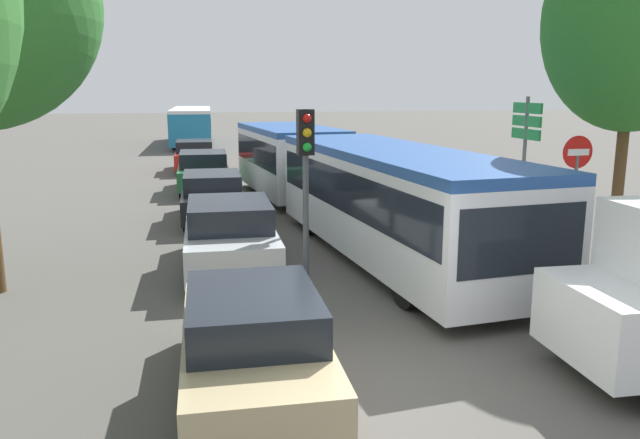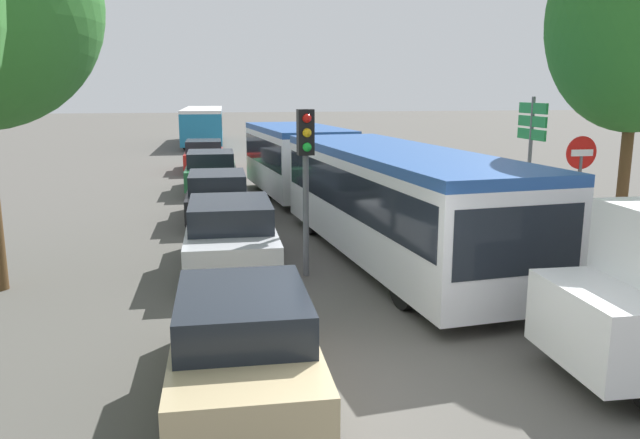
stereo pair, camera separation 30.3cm
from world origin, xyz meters
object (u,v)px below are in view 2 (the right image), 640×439
(articulated_bus, at_px, (344,176))
(tree_right_near, at_px, (640,20))
(queued_car_tan, at_px, (243,342))
(queued_car_black, at_px, (218,196))
(queued_car_red, at_px, (204,155))
(city_bus_rear, at_px, (203,123))
(queued_car_silver, at_px, (231,234))
(traffic_light, at_px, (306,155))
(direction_sign_post, at_px, (531,136))
(queued_car_green, at_px, (211,171))
(no_entry_sign, at_px, (579,181))

(articulated_bus, relative_size, tree_right_near, 2.29)
(queued_car_tan, xyz_separation_m, queued_car_black, (0.04, 10.91, 0.02))
(queued_car_tan, xyz_separation_m, queued_car_red, (-0.21, 22.65, 0.03))
(articulated_bus, xyz_separation_m, tree_right_near, (4.98, -4.97, 3.71))
(city_bus_rear, distance_m, queued_car_red, 14.89)
(queued_car_silver, bearing_deg, traffic_light, -116.54)
(articulated_bus, xyz_separation_m, queued_car_red, (-3.68, 13.28, -0.71))
(queued_car_tan, bearing_deg, direction_sign_post, -44.47)
(queued_car_red, bearing_deg, queued_car_black, -177.07)
(queued_car_green, height_order, tree_right_near, tree_right_near)
(queued_car_black, xyz_separation_m, queued_car_green, (-0.06, 5.59, 0.04))
(no_entry_sign, bearing_deg, queued_car_green, -147.81)
(queued_car_red, xyz_separation_m, no_entry_sign, (7.70, -18.09, 1.14))
(traffic_light, height_order, tree_right_near, tree_right_near)
(queued_car_tan, xyz_separation_m, tree_right_near, (8.45, 4.40, 4.45))
(city_bus_rear, relative_size, direction_sign_post, 3.25)
(queued_car_black, height_order, direction_sign_post, direction_sign_post)
(articulated_bus, xyz_separation_m, queued_car_black, (-3.43, 1.54, -0.72))
(queued_car_red, relative_size, direction_sign_post, 1.17)
(queued_car_tan, distance_m, direction_sign_post, 11.52)
(queued_car_black, bearing_deg, queued_car_red, 2.93)
(queued_car_red, xyz_separation_m, traffic_light, (1.85, -17.74, 1.77))
(queued_car_silver, bearing_deg, no_entry_sign, -97.20)
(city_bus_rear, xyz_separation_m, queued_car_red, (-0.16, -14.87, -0.71))
(city_bus_rear, bearing_deg, queued_car_green, -177.58)
(city_bus_rear, distance_m, queued_car_tan, 37.53)
(queued_car_green, bearing_deg, city_bus_rear, 1.79)
(city_bus_rear, height_order, queued_car_red, city_bus_rear)
(tree_right_near, bearing_deg, city_bus_rear, 104.39)
(queued_car_black, bearing_deg, queued_car_silver, -177.15)
(articulated_bus, xyz_separation_m, queued_car_green, (-3.49, 7.13, -0.68))
(queued_car_red, xyz_separation_m, tree_right_near, (8.66, -18.25, 4.42))
(queued_car_green, relative_size, direction_sign_post, 1.22)
(queued_car_silver, bearing_deg, queued_car_green, 2.59)
(direction_sign_post, bearing_deg, city_bus_rear, -73.81)
(queued_car_tan, distance_m, tree_right_near, 10.52)
(no_entry_sign, height_order, direction_sign_post, direction_sign_post)
(traffic_light, bearing_deg, articulated_bus, 155.67)
(city_bus_rear, xyz_separation_m, queued_car_black, (0.09, -26.61, -0.72))
(city_bus_rear, relative_size, queued_car_tan, 2.89)
(city_bus_rear, height_order, no_entry_sign, no_entry_sign)
(direction_sign_post, height_order, tree_right_near, tree_right_near)
(queued_car_tan, height_order, queued_car_green, queued_car_green)
(queued_car_silver, bearing_deg, queued_car_black, 2.85)
(queued_car_red, bearing_deg, tree_right_near, -152.91)
(city_bus_rear, xyz_separation_m, traffic_light, (1.69, -32.62, 1.05))
(articulated_bus, distance_m, queued_car_black, 3.82)
(queued_car_black, relative_size, traffic_light, 1.22)
(direction_sign_post, bearing_deg, articulated_bus, -16.95)
(articulated_bus, bearing_deg, queued_car_green, -159.26)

